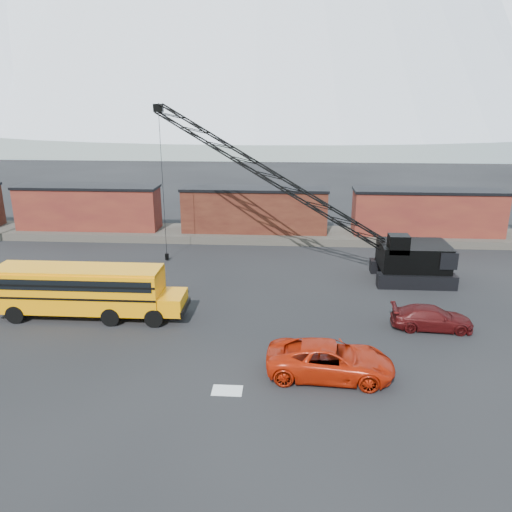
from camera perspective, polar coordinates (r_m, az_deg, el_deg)
The scene contains 10 objects.
ground at distance 27.35m, azimuth -3.35°, elevation -10.52°, with size 160.00×160.00×0.00m, color black.
gravel_berm at distance 47.68m, azimuth -0.18°, elevation 2.47°, with size 120.00×5.00×0.70m, color #4C463F.
boxcar_west_near at distance 50.74m, azimuth -18.60°, elevation 5.28°, with size 13.70×3.10×4.17m.
boxcar_mid at distance 47.10m, azimuth -0.18°, elevation 5.31°, with size 13.70×3.10×4.17m.
boxcar_east_near at distance 48.73m, azimuth 19.01°, elevation 4.75°, with size 13.70×3.10×4.17m.
snow_patch at distance 23.87m, azimuth -3.31°, elevation -15.09°, with size 1.40×0.90×0.02m, color silver.
school_bus at distance 32.00m, azimuth -18.93°, elevation -3.63°, with size 11.65×2.65×3.19m.
red_pickup at distance 24.79m, azimuth 8.48°, elevation -11.67°, with size 2.83×6.13×1.70m, color #B01F08.
maroon_suv at distance 30.95m, azimuth 19.45°, elevation -6.68°, with size 1.88×4.63×1.34m, color #3E0B0B.
crawler_crane at distance 37.43m, azimuth 2.49°, elevation 8.64°, with size 22.32×5.95×12.62m.
Camera 1 is at (3.12, -23.88, 12.97)m, focal length 35.00 mm.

